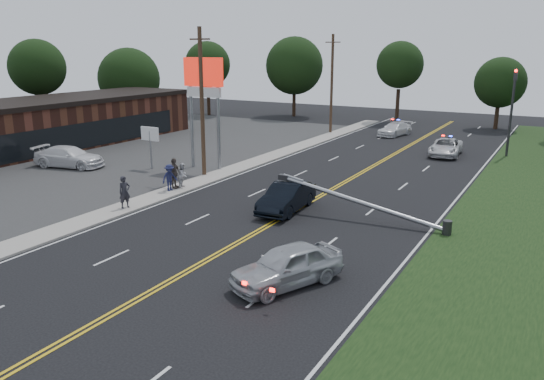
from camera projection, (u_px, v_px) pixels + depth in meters
The scene contains 26 objects.
ground at pixel (210, 258), 22.48m from camera, with size 120.00×120.00×0.00m, color black.
parking_lot at pixel (74, 165), 40.40m from camera, with size 25.00×60.00×0.01m, color #2D2D2D.
sidewalk at pixel (196, 183), 34.87m from camera, with size 1.80×70.00×0.12m, color #9D978E.
centerline_yellow at pixel (311, 201), 30.89m from camera, with size 0.36×80.00×0.00m, color gold.
pharmacy_building at pixel (46, 123), 46.99m from camera, with size 8.40×30.40×4.30m.
pylon_sign at pixel (204, 86), 37.69m from camera, with size 3.20×0.35×8.00m.
small_sign at pixel (150, 137), 38.62m from camera, with size 1.60×0.14×3.10m.
traffic_signal at pixel (512, 105), 42.66m from camera, with size 0.28×0.41×7.05m.
fallen_streetlight at pixel (369, 205), 26.98m from camera, with size 9.36×0.44×1.91m.
utility_pole_mid at pixel (202, 103), 35.63m from camera, with size 1.60×0.28×10.00m.
utility_pole_far at pixel (332, 84), 54.12m from camera, with size 1.60×0.28×10.00m.
tree_2 at pixel (37, 67), 55.20m from camera, with size 5.77×5.77×9.59m.
tree_3 at pixel (129, 79), 63.87m from camera, with size 7.34×7.34×8.71m.
tree_4 at pixel (208, 64), 68.87m from camera, with size 5.89×5.89×9.52m.
tree_5 at pixel (294, 66), 67.63m from camera, with size 7.30×7.30×10.09m.
tree_6 at pixel (400, 65), 62.06m from camera, with size 5.45×5.45×9.46m.
tree_7 at pixel (500, 83), 57.14m from camera, with size 5.41×5.41×7.74m.
crashed_sedan at pixel (287, 197), 28.86m from camera, with size 1.65×4.72×1.56m, color black.
waiting_sedan at pixel (287, 266), 19.81m from camera, with size 1.82×4.53×1.54m, color #AFB2B7.
parked_car at pixel (69, 157), 39.56m from camera, with size 2.17×5.34×1.55m, color white.
emergency_a at pixel (446, 147), 43.82m from camera, with size 2.30×4.99×1.39m, color silver.
emergency_b at pixel (395, 129), 53.78m from camera, with size 1.87×4.60×1.34m, color white.
bystander_a at pixel (125, 192), 28.98m from camera, with size 0.65×0.43×1.79m, color #24232A.
bystander_b at pixel (183, 175), 33.36m from camera, with size 0.75×0.59×1.55m, color #B8B8BD.
bystander_c at pixel (170, 178), 32.53m from camera, with size 1.06×0.61×1.65m, color #1B1F45.
bystander_d at pixel (174, 173), 33.06m from camera, with size 1.13×0.47×1.92m, color #554A44.
Camera 1 is at (12.61, -16.95, 8.64)m, focal length 35.00 mm.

